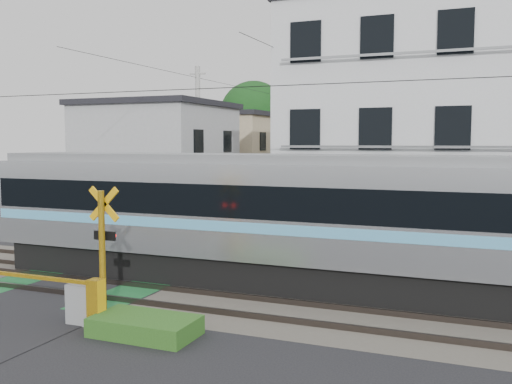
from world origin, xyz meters
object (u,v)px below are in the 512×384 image
at_px(crossing_signal_near, 86,293).
at_px(apartment_block, 426,127).
at_px(pedestrian, 315,188).
at_px(crossing_signal_far, 101,232).

height_order(crossing_signal_near, apartment_block, apartment_block).
xyz_separation_m(crossing_signal_near, pedestrian, (-3.14, 28.88, 0.12)).
bearing_deg(pedestrian, apartment_block, 140.65).
bearing_deg(pedestrian, crossing_signal_near, 116.94).
relative_size(crossing_signal_near, pedestrian, 2.87).
relative_size(crossing_signal_near, crossing_signal_far, 1.00).
bearing_deg(apartment_block, crossing_signal_near, -114.22).
bearing_deg(crossing_signal_near, pedestrian, 96.20).
bearing_deg(apartment_block, pedestrian, 119.91).
bearing_deg(apartment_block, crossing_signal_far, -152.22).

